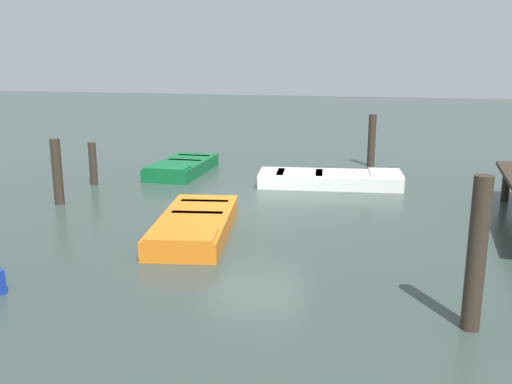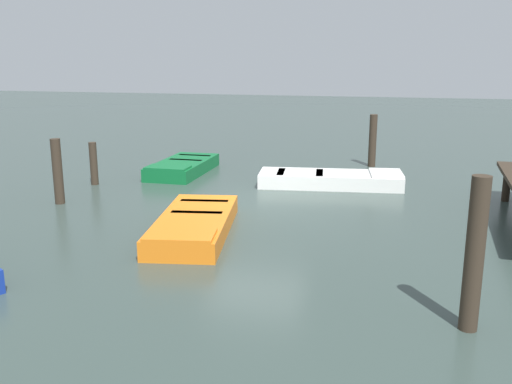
{
  "view_description": "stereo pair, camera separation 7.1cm",
  "coord_description": "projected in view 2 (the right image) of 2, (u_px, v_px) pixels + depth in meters",
  "views": [
    {
      "loc": [
        13.46,
        3.23,
        3.73
      ],
      "look_at": [
        0.0,
        0.0,
        0.35
      ],
      "focal_mm": 39.34,
      "sensor_mm": 36.0,
      "label": 1
    },
    {
      "loc": [
        13.44,
        3.3,
        3.73
      ],
      "look_at": [
        0.0,
        0.0,
        0.35
      ],
      "focal_mm": 39.34,
      "sensor_mm": 36.0,
      "label": 2
    }
  ],
  "objects": [
    {
      "name": "mooring_piling_mid_right",
      "position": [
        94.0,
        164.0,
        16.49
      ],
      "size": [
        0.22,
        0.22,
        1.26
      ],
      "primitive_type": "cylinder",
      "color": "#33281E",
      "rests_on": "ground_plane"
    },
    {
      "name": "mooring_piling_mid_left",
      "position": [
        373.0,
        141.0,
        19.15
      ],
      "size": [
        0.26,
        0.26,
        1.79
      ],
      "primitive_type": "cylinder",
      "color": "#33281E",
      "rests_on": "ground_plane"
    },
    {
      "name": "rowboat_orange",
      "position": [
        194.0,
        224.0,
        11.98
      ],
      "size": [
        3.85,
        2.02,
        0.46
      ],
      "rotation": [
        0.0,
        0.0,
        0.16
      ],
      "color": "orange",
      "rests_on": "ground_plane"
    },
    {
      "name": "mooring_piling_center",
      "position": [
        58.0,
        172.0,
        14.31
      ],
      "size": [
        0.25,
        0.25,
        1.69
      ],
      "primitive_type": "cylinder",
      "color": "#33281E",
      "rests_on": "ground_plane"
    },
    {
      "name": "ground_plane",
      "position": [
        256.0,
        205.0,
        14.33
      ],
      "size": [
        80.0,
        80.0,
        0.0
      ],
      "primitive_type": "plane",
      "color": "#33423D"
    },
    {
      "name": "mooring_piling_far_left",
      "position": [
        475.0,
        255.0,
        7.59
      ],
      "size": [
        0.26,
        0.26,
        2.2
      ],
      "primitive_type": "cylinder",
      "color": "#33281E",
      "rests_on": "ground_plane"
    },
    {
      "name": "rowboat_green",
      "position": [
        183.0,
        167.0,
        18.17
      ],
      "size": [
        3.26,
        1.44,
        0.46
      ],
      "rotation": [
        0.0,
        0.0,
        0.0
      ],
      "color": "#0F602D",
      "rests_on": "ground_plane"
    },
    {
      "name": "rowboat_white",
      "position": [
        331.0,
        179.0,
        16.37
      ],
      "size": [
        1.84,
        4.24,
        0.46
      ],
      "rotation": [
        0.0,
        0.0,
        1.69
      ],
      "color": "silver",
      "rests_on": "ground_plane"
    }
  ]
}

